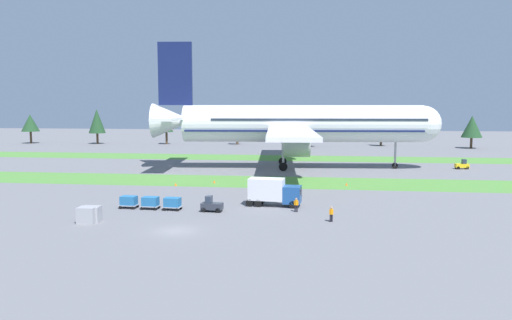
% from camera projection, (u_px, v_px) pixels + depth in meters
% --- Properties ---
extents(ground_plane, '(400.00, 400.00, 0.00)m').
position_uv_depth(ground_plane, '(176.00, 231.00, 53.37)').
color(ground_plane, slate).
extents(grass_strip_near, '(320.00, 12.93, 0.01)m').
position_uv_depth(grass_strip_near, '(232.00, 181.00, 87.10)').
color(grass_strip_near, '#4C8438').
rests_on(grass_strip_near, ground).
extents(grass_strip_far, '(320.00, 12.93, 0.01)m').
position_uv_depth(grass_strip_far, '(258.00, 158.00, 124.43)').
color(grass_strip_far, '#4C8438').
rests_on(grass_strip_far, ground).
extents(airliner, '(58.18, 72.20, 25.41)m').
position_uv_depth(airliner, '(296.00, 123.00, 103.41)').
color(airliner, white).
rests_on(airliner, ground).
extents(baggage_tug, '(2.68, 1.47, 1.97)m').
position_uv_depth(baggage_tug, '(211.00, 205.00, 62.67)').
color(baggage_tug, '#2D333D').
rests_on(baggage_tug, ground).
extents(cargo_dolly_lead, '(2.30, 1.64, 1.55)m').
position_uv_depth(cargo_dolly_lead, '(172.00, 203.00, 63.60)').
color(cargo_dolly_lead, '#A3A3A8').
rests_on(cargo_dolly_lead, ground).
extents(cargo_dolly_second, '(2.30, 1.64, 1.55)m').
position_uv_depth(cargo_dolly_second, '(150.00, 202.00, 64.15)').
color(cargo_dolly_second, '#A3A3A8').
rests_on(cargo_dolly_second, ground).
extents(cargo_dolly_third, '(2.30, 1.64, 1.55)m').
position_uv_depth(cargo_dolly_third, '(129.00, 201.00, 64.70)').
color(cargo_dolly_third, '#A3A3A8').
rests_on(cargo_dolly_third, ground).
extents(catering_truck, '(7.13, 2.90, 3.58)m').
position_uv_depth(catering_truck, '(273.00, 191.00, 65.97)').
color(catering_truck, '#1E4C8E').
rests_on(catering_truck, ground).
extents(pushback_tractor, '(2.70, 1.52, 1.97)m').
position_uv_depth(pushback_tractor, '(462.00, 165.00, 103.01)').
color(pushback_tractor, yellow).
rests_on(pushback_tractor, ground).
extents(ground_crew_marshaller, '(0.56, 0.36, 1.74)m').
position_uv_depth(ground_crew_marshaller, '(296.00, 204.00, 62.46)').
color(ground_crew_marshaller, black).
rests_on(ground_crew_marshaller, ground).
extents(ground_crew_loader, '(0.47, 0.38, 1.74)m').
position_uv_depth(ground_crew_loader, '(331.00, 214.00, 57.27)').
color(ground_crew_loader, black).
rests_on(ground_crew_loader, ground).
extents(uld_container_0, '(2.01, 1.61, 1.80)m').
position_uv_depth(uld_container_0, '(87.00, 215.00, 56.74)').
color(uld_container_0, '#A3A3A8').
rests_on(uld_container_0, ground).
extents(uld_container_1, '(2.11, 1.74, 1.74)m').
position_uv_depth(uld_container_1, '(91.00, 214.00, 57.32)').
color(uld_container_1, '#A3A3A8').
rests_on(uld_container_1, ground).
extents(taxiway_marker_0, '(0.44, 0.44, 0.50)m').
position_uv_depth(taxiway_marker_0, '(214.00, 182.00, 85.07)').
color(taxiway_marker_0, orange).
rests_on(taxiway_marker_0, ground).
extents(taxiway_marker_1, '(0.44, 0.44, 0.47)m').
position_uv_depth(taxiway_marker_1, '(347.00, 184.00, 82.47)').
color(taxiway_marker_1, orange).
rests_on(taxiway_marker_1, ground).
extents(taxiway_marker_2, '(0.44, 0.44, 0.51)m').
position_uv_depth(taxiway_marker_2, '(176.00, 184.00, 82.28)').
color(taxiway_marker_2, orange).
rests_on(taxiway_marker_2, ground).
extents(distant_tree_line, '(166.32, 11.03, 11.76)m').
position_uv_depth(distant_tree_line, '(280.00, 123.00, 158.41)').
color(distant_tree_line, '#4C3823').
rests_on(distant_tree_line, ground).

